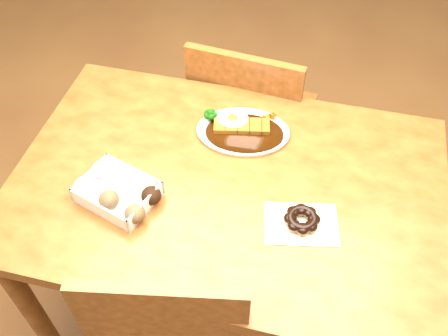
% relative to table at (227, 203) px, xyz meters
% --- Properties ---
extents(ground, '(6.00, 6.00, 0.00)m').
position_rel_table_xyz_m(ground, '(0.00, 0.00, -0.65)').
color(ground, brown).
rests_on(ground, ground).
extents(table, '(1.20, 0.80, 0.75)m').
position_rel_table_xyz_m(table, '(0.00, 0.00, 0.00)').
color(table, '#522E10').
rests_on(table, ground).
extents(chair_far, '(0.46, 0.46, 0.87)m').
position_rel_table_xyz_m(chair_far, '(-0.03, 0.54, -0.17)').
color(chair_far, '#522E10').
rests_on(chair_far, ground).
extents(katsu_curry_plate, '(0.30, 0.23, 0.06)m').
position_rel_table_xyz_m(katsu_curry_plate, '(-0.00, 0.20, 0.11)').
color(katsu_curry_plate, white).
rests_on(katsu_curry_plate, table).
extents(donut_box, '(0.24, 0.20, 0.06)m').
position_rel_table_xyz_m(donut_box, '(-0.27, -0.12, 0.13)').
color(donut_box, white).
rests_on(donut_box, table).
extents(pon_de_ring, '(0.21, 0.17, 0.04)m').
position_rel_table_xyz_m(pon_de_ring, '(0.22, -0.09, 0.12)').
color(pon_de_ring, silver).
rests_on(pon_de_ring, table).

